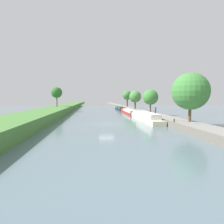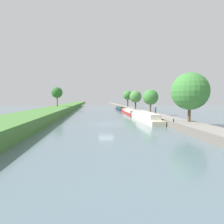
# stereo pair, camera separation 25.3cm
# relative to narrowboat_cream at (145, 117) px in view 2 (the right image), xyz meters

# --- Properties ---
(ground_plane) EXTENTS (160.00, 160.00, 0.00)m
(ground_plane) POSITION_rel_narrowboat_cream_xyz_m (-7.63, -3.51, -0.68)
(ground_plane) COLOR slate
(left_grassy_bank) EXTENTS (7.23, 260.00, 1.70)m
(left_grassy_bank) POSITION_rel_narrowboat_cream_xyz_m (-20.37, -3.51, 0.16)
(left_grassy_bank) COLOR #477A38
(left_grassy_bank) RESTS_ON ground_plane
(right_towpath) EXTENTS (3.77, 260.00, 0.85)m
(right_towpath) POSITION_rel_narrowboat_cream_xyz_m (3.38, -3.51, -0.26)
(right_towpath) COLOR gray
(right_towpath) RESTS_ON ground_plane
(stone_quay) EXTENTS (0.25, 260.00, 0.90)m
(stone_quay) POSITION_rel_narrowboat_cream_xyz_m (1.37, -3.51, -0.24)
(stone_quay) COLOR #6B665B
(stone_quay) RESTS_ON ground_plane
(narrowboat_cream) EXTENTS (2.15, 16.13, 2.30)m
(narrowboat_cream) POSITION_rel_narrowboat_cream_xyz_m (0.00, 0.00, 0.00)
(narrowboat_cream) COLOR beige
(narrowboat_cream) RESTS_ON ground_plane
(narrowboat_red) EXTENTS (1.96, 16.80, 1.87)m
(narrowboat_red) POSITION_rel_narrowboat_cream_xyz_m (0.09, 18.04, -0.20)
(narrowboat_red) COLOR maroon
(narrowboat_red) RESTS_ON ground_plane
(narrowboat_navy) EXTENTS (2.01, 15.18, 1.92)m
(narrowboat_navy) POSITION_rel_narrowboat_cream_xyz_m (0.02, 34.04, -0.18)
(narrowboat_navy) COLOR #141E42
(narrowboat_navy) RESTS_ON ground_plane
(tree_rightbank_near) EXTENTS (5.38, 5.38, 7.11)m
(tree_rightbank_near) POSITION_rel_narrowboat_cream_xyz_m (4.17, -8.92, 4.57)
(tree_rightbank_near) COLOR brown
(tree_rightbank_near) RESTS_ON right_towpath
(tree_rightbank_midnear) EXTENTS (3.74, 3.74, 5.58)m
(tree_rightbank_midnear) POSITION_rel_narrowboat_cream_xyz_m (4.09, 10.08, 3.86)
(tree_rightbank_midnear) COLOR brown
(tree_rightbank_midnear) RESTS_ON right_towpath
(tree_rightbank_midfar) EXTENTS (3.87, 3.87, 5.93)m
(tree_rightbank_midfar) POSITION_rel_narrowboat_cream_xyz_m (3.88, 26.08, 4.13)
(tree_rightbank_midfar) COLOR #4C3828
(tree_rightbank_midfar) RESTS_ON right_towpath
(tree_rightbank_far) EXTENTS (3.95, 3.95, 6.75)m
(tree_rightbank_far) POSITION_rel_narrowboat_cream_xyz_m (4.73, 45.30, 4.89)
(tree_rightbank_far) COLOR #4C3828
(tree_rightbank_far) RESTS_ON right_towpath
(tree_leftbank_downstream) EXTENTS (3.43, 3.43, 6.13)m
(tree_leftbank_downstream) POSITION_rel_narrowboat_cream_xyz_m (-21.16, 26.48, 5.39)
(tree_leftbank_downstream) COLOR brown
(tree_leftbank_downstream) RESTS_ON left_grassy_bank
(person_walking) EXTENTS (0.34, 0.34, 1.66)m
(person_walking) POSITION_rel_narrowboat_cream_xyz_m (4.15, 6.34, 1.04)
(person_walking) COLOR #282D42
(person_walking) RESTS_ON right_towpath
(mooring_bollard_near) EXTENTS (0.16, 0.16, 0.45)m
(mooring_bollard_near) POSITION_rel_narrowboat_cream_xyz_m (1.79, -9.01, 0.39)
(mooring_bollard_near) COLOR black
(mooring_bollard_near) RESTS_ON right_towpath
(mooring_bollard_far) EXTENTS (0.16, 0.16, 0.45)m
(mooring_bollard_far) POSITION_rel_narrowboat_cream_xyz_m (1.79, 40.53, 0.39)
(mooring_bollard_far) COLOR black
(mooring_bollard_far) RESTS_ON right_towpath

